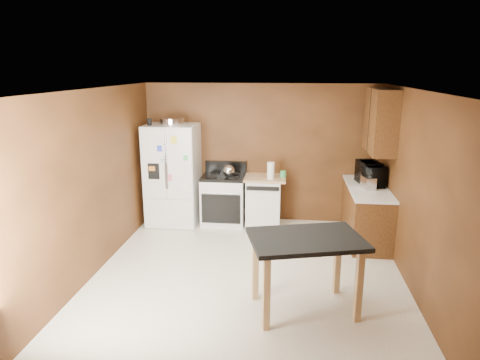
% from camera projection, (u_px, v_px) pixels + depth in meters
% --- Properties ---
extents(floor, '(4.50, 4.50, 0.00)m').
position_uv_depth(floor, '(248.00, 273.00, 5.93)').
color(floor, white).
rests_on(floor, ground).
extents(ceiling, '(4.50, 4.50, 0.00)m').
position_uv_depth(ceiling, '(249.00, 89.00, 5.29)').
color(ceiling, white).
rests_on(ceiling, ground).
extents(wall_back, '(4.20, 0.00, 4.20)m').
position_uv_depth(wall_back, '(261.00, 153.00, 7.77)').
color(wall_back, brown).
rests_on(wall_back, ground).
extents(wall_front, '(4.20, 0.00, 4.20)m').
position_uv_depth(wall_front, '(221.00, 261.00, 3.45)').
color(wall_front, brown).
rests_on(wall_front, ground).
extents(wall_left, '(0.00, 4.50, 4.50)m').
position_uv_depth(wall_left, '(96.00, 182.00, 5.85)').
color(wall_left, brown).
rests_on(wall_left, ground).
extents(wall_right, '(0.00, 4.50, 4.50)m').
position_uv_depth(wall_right, '(415.00, 192.00, 5.37)').
color(wall_right, brown).
rests_on(wall_right, ground).
extents(roasting_pan, '(0.44, 0.44, 0.11)m').
position_uv_depth(roasting_pan, '(172.00, 121.00, 7.47)').
color(roasting_pan, silver).
rests_on(roasting_pan, refrigerator).
extents(pen_cup, '(0.08, 0.08, 0.12)m').
position_uv_depth(pen_cup, '(149.00, 122.00, 7.34)').
color(pen_cup, black).
rests_on(pen_cup, refrigerator).
extents(kettle, '(0.21, 0.21, 0.21)m').
position_uv_depth(kettle, '(229.00, 171.00, 7.50)').
color(kettle, silver).
rests_on(kettle, gas_range).
extents(paper_towel, '(0.17, 0.17, 0.29)m').
position_uv_depth(paper_towel, '(271.00, 171.00, 7.39)').
color(paper_towel, white).
rests_on(paper_towel, dishwasher).
extents(green_canister, '(0.11, 0.11, 0.11)m').
position_uv_depth(green_canister, '(283.00, 174.00, 7.52)').
color(green_canister, '#42AB5C').
rests_on(green_canister, dishwasher).
extents(toaster, '(0.22, 0.30, 0.20)m').
position_uv_depth(toaster, '(368.00, 183.00, 6.76)').
color(toaster, silver).
rests_on(toaster, right_cabinets).
extents(microwave, '(0.51, 0.66, 0.33)m').
position_uv_depth(microwave, '(370.00, 174.00, 7.01)').
color(microwave, black).
rests_on(microwave, right_cabinets).
extents(refrigerator, '(0.90, 0.80, 1.80)m').
position_uv_depth(refrigerator, '(173.00, 175.00, 7.67)').
color(refrigerator, white).
rests_on(refrigerator, ground).
extents(gas_range, '(0.76, 0.68, 1.10)m').
position_uv_depth(gas_range, '(224.00, 199.00, 7.73)').
color(gas_range, white).
rests_on(gas_range, ground).
extents(dishwasher, '(0.78, 0.63, 0.89)m').
position_uv_depth(dishwasher, '(264.00, 200.00, 7.68)').
color(dishwasher, white).
rests_on(dishwasher, ground).
extents(right_cabinets, '(0.63, 1.58, 2.45)m').
position_uv_depth(right_cabinets, '(371.00, 186.00, 6.91)').
color(right_cabinets, brown).
rests_on(right_cabinets, ground).
extents(island, '(1.43, 1.14, 0.91)m').
position_uv_depth(island, '(306.00, 249.00, 4.85)').
color(island, black).
rests_on(island, ground).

